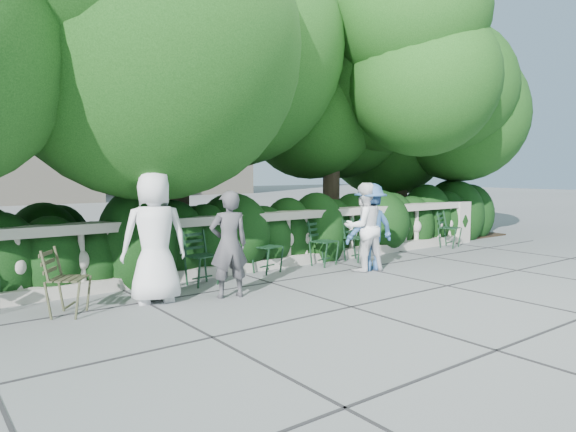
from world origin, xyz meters
TOP-DOWN VIEW (x-y plane):
  - ground at (0.00, 0.00)m, footprint 90.00×90.00m
  - balustrade at (0.00, 1.80)m, footprint 12.00×0.44m
  - shrub_hedge at (0.00, 3.00)m, footprint 15.00×2.60m
  - tree_canopy at (0.69, 3.19)m, footprint 15.04×6.52m
  - chair_b at (-0.06, 1.33)m, footprint 0.54×0.57m
  - chair_c at (1.15, 1.25)m, footprint 0.54×0.57m
  - chair_d at (-1.40, 1.14)m, footprint 0.50×0.54m
  - chair_e at (1.98, 1.24)m, footprint 0.54×0.57m
  - chair_f at (4.91, 1.23)m, footprint 0.55×0.58m
  - chair_weathered at (-3.35, 0.68)m, footprint 0.65×0.64m
  - person_businessman at (-2.39, 0.73)m, footprint 0.94×0.70m
  - person_woman_grey at (-1.48, 0.39)m, footprint 0.60×0.46m
  - person_casual_man at (1.34, 0.61)m, footprint 0.84×0.71m
  - person_older_blue at (1.49, 0.60)m, footprint 1.03×0.66m

SIDE VIEW (x-z plane):
  - ground at x=0.00m, z-range 0.00..0.00m
  - shrub_hedge at x=0.00m, z-range -0.85..0.85m
  - chair_b at x=-0.06m, z-range -0.42..0.42m
  - chair_c at x=1.15m, z-range -0.42..0.42m
  - chair_d at x=-1.40m, z-range -0.42..0.42m
  - chair_e at x=1.98m, z-range -0.42..0.42m
  - chair_f at x=4.91m, z-range -0.42..0.42m
  - chair_weathered at x=-3.35m, z-range -0.42..0.42m
  - balustrade at x=0.00m, z-range -0.01..0.99m
  - person_woman_grey at x=-1.48m, z-range 0.00..1.47m
  - person_older_blue at x=1.49m, z-range 0.00..1.52m
  - person_casual_man at x=1.34m, z-range 0.00..1.53m
  - person_businessman at x=-2.39m, z-range 0.00..1.74m
  - tree_canopy at x=0.69m, z-range 0.57..7.35m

